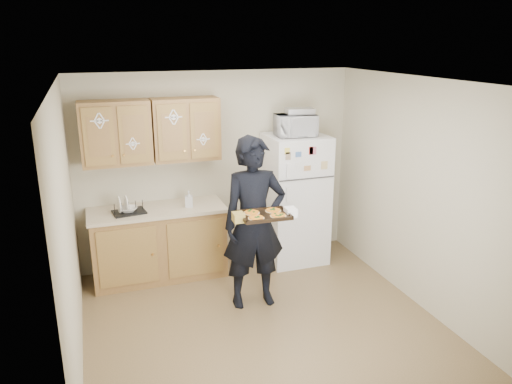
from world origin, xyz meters
The scene contains 23 objects.
floor centered at (0.00, 0.00, 0.00)m, with size 3.60×3.60×0.00m, color brown.
ceiling centered at (0.00, 0.00, 2.50)m, with size 3.60×3.60×0.00m, color white.
wall_back centered at (0.00, 1.80, 1.25)m, with size 3.60×0.04×2.50m, color #C0B79B.
wall_front centered at (0.00, -1.80, 1.25)m, with size 3.60×0.04×2.50m, color #C0B79B.
wall_left centered at (-1.80, 0.00, 1.25)m, with size 0.04×3.60×2.50m, color #C0B79B.
wall_right centered at (1.80, 0.00, 1.25)m, with size 0.04×3.60×2.50m, color #C0B79B.
refrigerator centered at (0.95, 1.43, 0.85)m, with size 0.75×0.70×1.70m, color white.
base_cabinet centered at (-0.85, 1.48, 0.43)m, with size 1.60×0.60×0.86m, color brown.
countertop centered at (-0.85, 1.48, 0.88)m, with size 1.64×0.64×0.04m, color beige.
upper_cab_left centered at (-1.25, 1.61, 1.83)m, with size 0.80×0.33×0.75m, color brown.
upper_cab_right centered at (-0.43, 1.61, 1.83)m, with size 0.80×0.33×0.75m, color brown.
cereal_box centered at (1.47, 1.67, 0.16)m, with size 0.20×0.07×0.32m, color #E9DB52.
person centered at (0.06, 0.48, 0.96)m, with size 0.70×0.46×1.91m, color black.
baking_tray centered at (0.08, 0.18, 1.15)m, with size 0.50×0.36×0.04m, color black.
pizza_front_left centered at (-0.04, 0.10, 1.17)m, with size 0.17×0.17×0.02m, color orange.
pizza_front_right centered at (0.19, 0.09, 1.17)m, with size 0.17×0.17×0.02m, color orange.
pizza_back_left centered at (-0.04, 0.27, 1.17)m, with size 0.17×0.17×0.02m, color orange.
pizza_back_right centered at (0.19, 0.26, 1.17)m, with size 0.17×0.17×0.02m, color orange.
microwave centered at (0.91, 1.38, 1.84)m, with size 0.49×0.33×0.27m, color white.
foil_pan centered at (0.98, 1.41, 2.01)m, with size 0.34×0.24×0.07m, color silver.
dish_rack centered at (-1.18, 1.43, 0.97)m, with size 0.37×0.28×0.15m, color black.
bowl centered at (-1.19, 1.43, 0.94)m, with size 0.21×0.21×0.05m, color white.
soap_bottle centered at (-0.46, 1.42, 1.00)m, with size 0.09×0.09×0.20m, color white.
Camera 1 is at (-1.55, -4.32, 2.88)m, focal length 35.00 mm.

